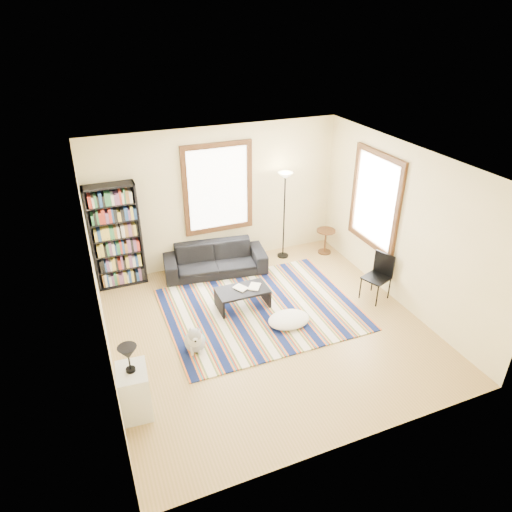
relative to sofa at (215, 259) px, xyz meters
name	(u,v)px	position (x,y,z in m)	size (l,w,h in m)	color
floor	(267,329)	(0.25, -2.05, -0.34)	(5.00, 5.00, 0.10)	#AB844E
ceiling	(270,160)	(0.25, -2.05, 2.56)	(5.00, 5.00, 0.10)	white
wall_back	(217,197)	(0.25, 0.50, 1.11)	(5.00, 0.10, 2.80)	beige
wall_front	(363,358)	(0.25, -4.60, 1.11)	(5.00, 0.10, 2.80)	beige
wall_left	(94,287)	(-2.30, -2.05, 1.11)	(0.10, 5.00, 2.80)	beige
wall_right	(405,227)	(2.80, -2.05, 1.11)	(0.10, 5.00, 2.80)	beige
window_back	(218,188)	(0.25, 0.42, 1.31)	(1.20, 0.06, 1.60)	white
window_right	(375,200)	(2.72, -1.25, 1.31)	(0.06, 1.20, 1.60)	white
rug	(260,309)	(0.34, -1.54, -0.28)	(3.26, 2.61, 0.02)	#0D1741
sofa	(215,259)	(0.00, 0.00, 0.00)	(2.00, 0.78, 0.58)	black
bookshelf	(116,237)	(-1.78, 0.27, 0.71)	(0.90, 0.30, 2.00)	black
coffee_table	(243,298)	(0.08, -1.34, -0.11)	(0.90, 0.50, 0.36)	black
book_a	(237,290)	(-0.02, -1.34, 0.08)	(0.24, 0.18, 0.02)	beige
book_b	(249,286)	(0.23, -1.29, 0.08)	(0.19, 0.25, 0.02)	beige
floor_cushion	(289,320)	(0.62, -2.11, -0.20)	(0.72, 0.54, 0.18)	silver
floor_lamp	(284,216)	(1.54, 0.10, 0.64)	(0.30, 0.30, 1.86)	black
side_table	(325,241)	(2.45, -0.09, -0.02)	(0.40, 0.40, 0.54)	#492B12
folding_chair	(376,278)	(2.40, -1.98, 0.14)	(0.42, 0.40, 0.86)	black
white_cabinet	(134,392)	(-2.05, -3.06, 0.06)	(0.38, 0.50, 0.70)	silver
table_lamp	(129,359)	(-2.05, -3.06, 0.60)	(0.24, 0.24, 0.38)	black
dog	(194,336)	(-1.01, -2.14, -0.04)	(0.36, 0.51, 0.51)	#BBBBBB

